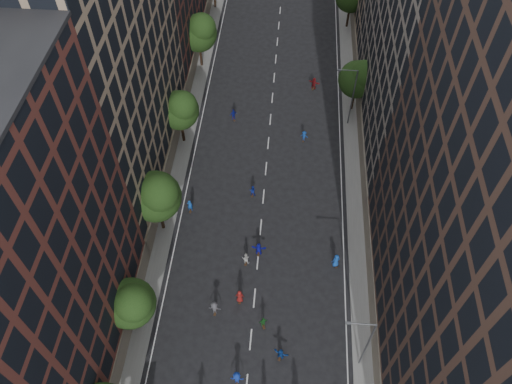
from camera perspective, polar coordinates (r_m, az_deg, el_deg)
ground at (r=66.11m, az=1.38°, el=5.31°), size 240.00×240.00×0.00m
sidewalk_left at (r=72.76m, az=-7.84°, el=10.13°), size 4.00×105.00×0.15m
sidewalk_right at (r=72.08m, az=11.47°, el=9.01°), size 4.00×105.00×0.15m
bldg_left_b at (r=55.11m, az=-19.44°, el=14.60°), size 14.00×26.00×34.00m
bldg_right_b at (r=61.01m, az=20.99°, el=17.40°), size 14.00×28.00×33.00m
tree_left_1 at (r=48.40m, az=-14.05°, el=-12.23°), size 4.80×4.80×8.21m
tree_left_2 at (r=53.66m, az=-11.28°, el=-0.40°), size 5.60×5.60×9.45m
tree_left_3 at (r=63.24m, az=-8.67°, el=9.36°), size 5.00×5.00×8.58m
tree_left_4 at (r=75.36m, az=-6.49°, el=17.76°), size 5.40×5.40×9.08m
tree_right_a at (r=68.70m, az=11.68°, el=12.64°), size 5.00×5.00×8.39m
streetlamp_near at (r=46.96m, az=12.42°, el=-16.44°), size 2.64×0.22×9.06m
streetlamp_far at (r=66.67m, az=10.85°, el=10.87°), size 2.64×0.22×9.06m
skater_3 at (r=49.37m, az=-2.20°, el=-20.51°), size 1.25×0.73×1.91m
skater_5 at (r=50.28m, az=2.84°, el=-18.01°), size 1.58×0.97×1.62m
skater_6 at (r=52.51m, az=-1.88°, el=-11.85°), size 0.91×0.60×1.84m
skater_8 at (r=54.72m, az=-1.18°, el=-7.61°), size 0.87×0.71×1.70m
skater_9 at (r=52.06m, az=-4.75°, el=-13.09°), size 1.24×0.73×1.90m
skater_10 at (r=51.44m, az=0.84°, el=-14.66°), size 1.01×0.68×1.59m
skater_11 at (r=55.27m, az=0.31°, el=-6.55°), size 1.69×0.61×1.79m
skater_12 at (r=55.16m, az=9.13°, el=-7.76°), size 1.07×0.89×1.88m
skater_13 at (r=59.10m, az=-7.57°, el=-1.57°), size 0.68×0.45×1.83m
skater_14 at (r=60.14m, az=-0.40°, el=0.14°), size 0.82×0.68×1.54m
skater_15 at (r=66.55m, az=5.51°, el=6.38°), size 1.09×0.77×1.53m
skater_16 at (r=69.06m, az=-2.58°, el=8.80°), size 1.11×0.79×1.75m
skater_17 at (r=74.35m, az=6.64°, el=12.20°), size 1.77×1.12×1.82m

